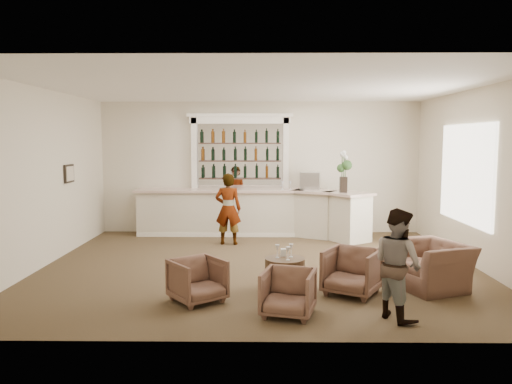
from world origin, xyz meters
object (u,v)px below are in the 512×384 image
at_px(armchair_far, 430,265).
at_px(flower_vase, 344,169).
at_px(bar_counter, 253,212).
at_px(espresso_machine, 310,181).
at_px(armchair_right, 352,272).
at_px(sommelier, 228,209).
at_px(guest, 398,264).
at_px(armchair_center, 288,293).
at_px(cocktail_table, 285,274).
at_px(armchair_left, 198,280).

height_order(armchair_far, flower_vase, flower_vase).
height_order(bar_counter, espresso_machine, espresso_machine).
relative_size(armchair_right, espresso_machine, 1.63).
distance_m(sommelier, guest, 5.31).
bearing_deg(bar_counter, armchair_center, -84.20).
distance_m(armchair_right, flower_vase, 4.30).
height_order(sommelier, armchair_right, sommelier).
xyz_separation_m(sommelier, armchair_center, (1.11, -4.58, -0.49)).
distance_m(sommelier, flower_vase, 2.81).
bearing_deg(cocktail_table, guest, -41.53).
bearing_deg(armchair_right, flower_vase, 112.65).
xyz_separation_m(armchair_center, espresso_machine, (0.82, 5.69, 1.04)).
xyz_separation_m(sommelier, guest, (2.54, -4.66, -0.07)).
bearing_deg(armchair_center, armchair_left, 171.52).
bearing_deg(armchair_center, flower_vase, 87.80).
distance_m(sommelier, armchair_right, 4.24).
distance_m(cocktail_table, espresso_machine, 4.72).
height_order(sommelier, flower_vase, flower_vase).
height_order(guest, espresso_machine, espresso_machine).
bearing_deg(armchair_right, guest, -38.17).
height_order(sommelier, armchair_center, sommelier).
xyz_separation_m(guest, espresso_machine, (-0.60, 5.77, 0.62)).
distance_m(armchair_center, flower_vase, 5.40).
xyz_separation_m(armchair_left, flower_vase, (2.82, 4.45, 1.36)).
distance_m(guest, armchair_center, 1.49).
relative_size(guest, armchair_left, 2.09).
bearing_deg(guest, cocktail_table, 22.12).
distance_m(sommelier, espresso_machine, 2.30).
distance_m(bar_counter, armchair_left, 5.11).
relative_size(sommelier, armchair_right, 2.07).
bearing_deg(sommelier, guest, 122.69).
distance_m(guest, armchair_left, 2.82).
height_order(armchair_center, armchair_right, armchair_right).
bearing_deg(bar_counter, espresso_machine, 3.52).
bearing_deg(flower_vase, armchair_center, -106.99).
bearing_deg(armchair_far, flower_vase, 170.07).
xyz_separation_m(cocktail_table, armchair_left, (-1.30, -0.62, 0.07)).
bearing_deg(armchair_far, guest, -55.05).
relative_size(guest, flower_vase, 1.54).
relative_size(espresso_machine, flower_vase, 0.50).
relative_size(armchair_center, espresso_machine, 1.44).
distance_m(armchair_left, armchair_right, 2.34).
xyz_separation_m(guest, flower_vase, (0.10, 5.08, 0.94)).
relative_size(cocktail_table, armchair_right, 0.81).
distance_m(cocktail_table, armchair_far, 2.31).
bearing_deg(flower_vase, guest, -91.14).
bearing_deg(armchair_far, armchair_right, -97.18).
relative_size(sommelier, espresso_machine, 3.36).
height_order(cocktail_table, flower_vase, flower_vase).
bearing_deg(armchair_far, sommelier, -155.77).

